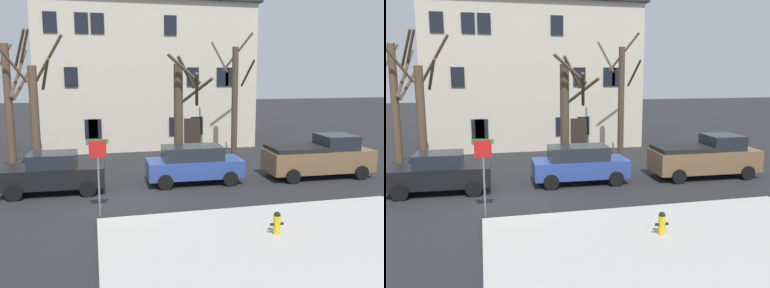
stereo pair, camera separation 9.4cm
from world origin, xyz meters
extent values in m
plane|color=#262628|center=(0.00, 0.00, 0.00)|extent=(120.00, 120.00, 0.00)
cube|color=#B7B5AD|center=(4.58, -6.22, 0.06)|extent=(11.27, 8.51, 0.12)
cube|color=beige|center=(2.67, 13.88, 4.80)|extent=(14.27, 6.77, 9.60)
cube|color=#2D231E|center=(5.32, 10.44, 1.05)|extent=(1.10, 0.12, 2.10)
cube|color=black|center=(-1.17, 10.45, 1.60)|extent=(0.80, 0.08, 1.20)
cube|color=black|center=(-0.94, 10.45, 1.60)|extent=(0.80, 0.08, 1.20)
cube|color=black|center=(4.16, 10.45, 1.60)|extent=(0.80, 0.08, 1.20)
cube|color=black|center=(5.63, 10.45, 1.60)|extent=(0.80, 0.08, 1.20)
cube|color=black|center=(-2.24, 10.45, 4.80)|extent=(0.80, 0.08, 1.20)
cube|color=black|center=(5.35, 10.45, 4.80)|extent=(0.80, 0.08, 1.20)
cube|color=black|center=(7.37, 10.45, 4.80)|extent=(0.80, 0.08, 1.20)
cube|color=black|center=(7.98, 10.45, 4.80)|extent=(0.80, 0.08, 1.20)
cube|color=black|center=(-3.29, 10.45, 8.00)|extent=(0.80, 0.08, 1.20)
cube|color=black|center=(-1.50, 10.45, 8.00)|extent=(0.80, 0.08, 1.20)
cube|color=black|center=(-0.57, 10.45, 8.00)|extent=(0.80, 0.08, 1.20)
cube|color=black|center=(3.90, 10.45, 8.00)|extent=(0.80, 0.08, 1.20)
cylinder|color=brown|center=(-4.97, 5.56, 3.21)|extent=(0.37, 0.37, 6.43)
cylinder|color=brown|center=(-4.56, 5.06, 5.40)|extent=(1.17, 0.98, 1.66)
cylinder|color=brown|center=(-4.37, 5.91, 6.17)|extent=(0.85, 1.35, 1.87)
cylinder|color=brown|center=(-4.25, 5.96, 5.94)|extent=(0.97, 1.60, 2.32)
cylinder|color=brown|center=(-3.83, 5.67, 2.70)|extent=(0.42, 0.42, 5.40)
cylinder|color=brown|center=(-4.50, 5.98, 5.04)|extent=(0.81, 1.52, 2.36)
cylinder|color=brown|center=(-4.36, 6.03, 4.53)|extent=(0.92, 1.24, 1.60)
cylinder|color=brown|center=(-3.17, 6.44, 5.67)|extent=(1.73, 1.52, 2.52)
cylinder|color=brown|center=(-3.25, 5.88, 4.97)|extent=(0.60, 1.32, 1.57)
cylinder|color=#4C3D2D|center=(3.35, 5.42, 2.75)|extent=(0.48, 0.48, 5.51)
cylinder|color=#4C3D2D|center=(3.67, 4.93, 5.07)|extent=(1.17, 0.85, 1.68)
cylinder|color=#4C3D2D|center=(3.49, 4.57, 5.23)|extent=(1.83, 0.46, 1.54)
cylinder|color=#4C3D2D|center=(4.28, 5.18, 4.18)|extent=(0.67, 2.02, 1.83)
cylinder|color=#4C3D2D|center=(4.37, 6.17, 3.97)|extent=(1.68, 2.21, 1.71)
cylinder|color=#4C3D2D|center=(6.97, 6.84, 3.25)|extent=(0.36, 0.36, 6.51)
cylinder|color=#4C3D2D|center=(5.98, 6.69, 5.94)|extent=(0.43, 2.09, 1.78)
cylinder|color=#4C3D2D|center=(7.37, 7.60, 6.26)|extent=(1.66, 0.95, 2.25)
cylinder|color=#4C3D2D|center=(7.77, 6.91, 5.03)|extent=(0.26, 1.68, 1.56)
cube|color=black|center=(-2.77, 2.07, 0.74)|extent=(4.28, 1.93, 0.83)
cube|color=#1E232B|center=(-2.77, 2.07, 1.44)|extent=(2.00, 1.64, 0.58)
cylinder|color=black|center=(-1.30, 2.91, 0.34)|extent=(0.69, 0.24, 0.68)
cylinder|color=black|center=(-1.36, 1.12, 0.34)|extent=(0.69, 0.24, 0.68)
cylinder|color=black|center=(-4.17, 3.01, 0.34)|extent=(0.69, 0.24, 0.68)
cylinder|color=black|center=(-4.23, 1.23, 0.34)|extent=(0.69, 0.24, 0.68)
cube|color=#2D4799|center=(3.42, 2.22, 0.72)|extent=(4.39, 1.87, 0.80)
cube|color=#1E232B|center=(3.33, 2.22, 1.43)|extent=(2.74, 1.62, 0.62)
cylinder|color=black|center=(4.92, 3.06, 0.34)|extent=(0.69, 0.24, 0.68)
cylinder|color=black|center=(4.88, 1.30, 0.34)|extent=(0.69, 0.24, 0.68)
cylinder|color=black|center=(1.96, 3.13, 0.34)|extent=(0.69, 0.24, 0.68)
cylinder|color=black|center=(1.92, 1.38, 0.34)|extent=(0.69, 0.24, 0.68)
cube|color=brown|center=(9.60, 1.95, 0.84)|extent=(5.24, 2.11, 1.04)
cube|color=#1E232B|center=(10.54, 1.92, 1.71)|extent=(1.71, 1.77, 0.70)
cube|color=black|center=(8.46, 1.98, 1.46)|extent=(2.75, 1.96, 0.20)
cylinder|color=black|center=(11.39, 2.87, 0.34)|extent=(0.69, 0.24, 0.68)
cylinder|color=black|center=(11.34, 0.91, 0.34)|extent=(0.69, 0.24, 0.68)
cylinder|color=black|center=(7.87, 2.98, 0.34)|extent=(0.69, 0.24, 0.68)
cylinder|color=black|center=(7.81, 1.02, 0.34)|extent=(0.69, 0.24, 0.68)
cylinder|color=gold|center=(4.34, -4.69, 0.42)|extent=(0.22, 0.22, 0.60)
sphere|color=black|center=(4.34, -4.69, 0.74)|extent=(0.21, 0.21, 0.21)
cylinder|color=black|center=(4.18, -4.69, 0.45)|extent=(0.10, 0.09, 0.09)
cylinder|color=black|center=(4.50, -4.69, 0.45)|extent=(0.10, 0.09, 0.09)
cylinder|color=slate|center=(-0.94, -1.37, 1.36)|extent=(0.07, 0.07, 2.73)
cube|color=red|center=(-0.94, -1.39, 2.43)|extent=(0.60, 0.03, 0.60)
cube|color=#1E8C38|center=(-0.94, -1.35, 2.68)|extent=(0.76, 0.02, 0.18)
torus|color=black|center=(-2.65, 4.65, 0.36)|extent=(0.71, 0.15, 0.71)
torus|color=black|center=(-3.68, 4.80, 0.36)|extent=(0.71, 0.15, 0.71)
cylinder|color=black|center=(-3.16, 4.72, 0.58)|extent=(0.99, 0.18, 0.19)
cylinder|color=black|center=(-3.36, 4.75, 0.81)|extent=(0.09, 0.05, 0.45)
camera|label=1|loc=(-1.04, -15.82, 5.03)|focal=38.55mm
camera|label=2|loc=(-0.95, -15.84, 5.03)|focal=38.55mm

